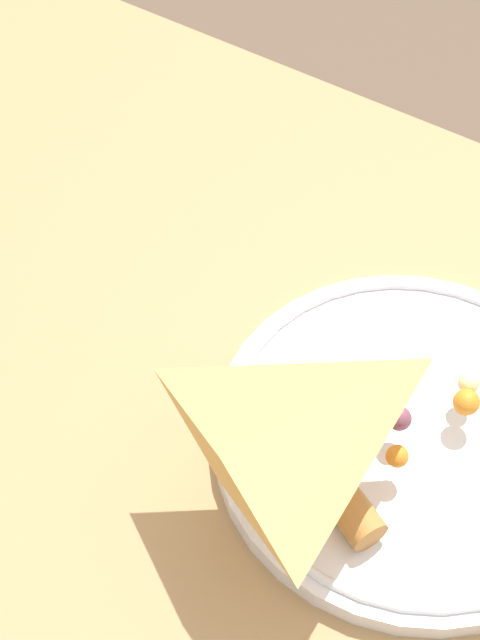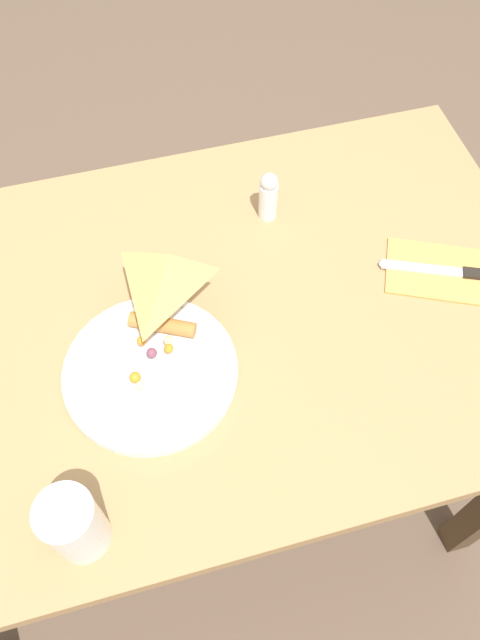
# 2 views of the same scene
# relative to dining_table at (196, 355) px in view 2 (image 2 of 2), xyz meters

# --- Properties ---
(ground_plane) EXTENTS (6.00, 6.00, 0.00)m
(ground_plane) POSITION_rel_dining_table_xyz_m (0.00, 0.00, -0.64)
(ground_plane) COLOR brown
(dining_table) EXTENTS (1.17, 0.72, 0.76)m
(dining_table) POSITION_rel_dining_table_xyz_m (0.00, 0.00, 0.00)
(dining_table) COLOR #A87F51
(dining_table) RESTS_ON ground_plane
(plate_pizza) EXTENTS (0.26, 0.26, 0.05)m
(plate_pizza) POSITION_rel_dining_table_xyz_m (0.08, 0.07, 0.13)
(plate_pizza) COLOR white
(plate_pizza) RESTS_ON dining_table
(milk_glass) EXTENTS (0.07, 0.07, 0.12)m
(milk_glass) POSITION_rel_dining_table_xyz_m (0.21, 0.28, 0.17)
(milk_glass) COLOR white
(milk_glass) RESTS_ON dining_table
(napkin_folded) EXTENTS (0.22, 0.18, 0.00)m
(napkin_folded) POSITION_rel_dining_table_xyz_m (-0.42, 0.02, 0.12)
(napkin_folded) COLOR #E59E4C
(napkin_folded) RESTS_ON dining_table
(butter_knife) EXTENTS (0.21, 0.10, 0.01)m
(butter_knife) POSITION_rel_dining_table_xyz_m (-0.43, 0.03, 0.12)
(butter_knife) COLOR black
(butter_knife) RESTS_ON napkin_folded
(salt_shaker) EXTENTS (0.03, 0.03, 0.10)m
(salt_shaker) POSITION_rel_dining_table_xyz_m (-0.18, -0.18, 0.16)
(salt_shaker) COLOR white
(salt_shaker) RESTS_ON dining_table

